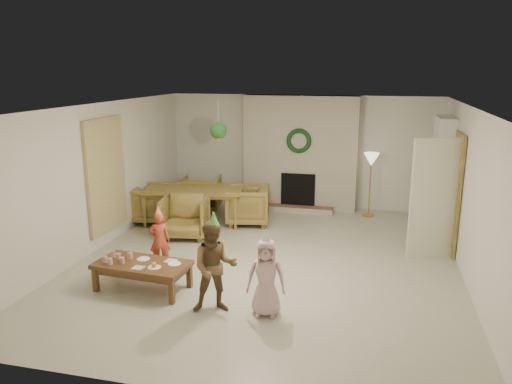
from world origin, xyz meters
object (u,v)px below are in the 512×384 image
(dining_chair_far, at_px, (201,193))
(dining_table, at_px, (194,206))
(child_plaid, at_px, (215,267))
(child_pink, at_px, (266,277))
(dining_chair_right, at_px, (247,205))
(child_red, at_px, (160,240))
(dining_chair_near, at_px, (185,217))
(coffee_table_top, at_px, (142,265))
(dining_chair_left, at_px, (151,203))

(dining_chair_far, bearing_deg, dining_table, 90.00)
(child_plaid, distance_m, child_pink, 0.67)
(dining_chair_right, distance_m, child_red, 2.63)
(dining_chair_near, height_order, dining_chair_far, same)
(coffee_table_top, bearing_deg, child_red, 101.80)
(dining_chair_far, height_order, coffee_table_top, dining_chair_far)
(dining_chair_far, relative_size, coffee_table_top, 0.65)
(dining_chair_far, relative_size, child_pink, 0.84)
(coffee_table_top, height_order, child_pink, child_pink)
(child_pink, bearing_deg, dining_chair_left, 126.47)
(coffee_table_top, relative_size, child_pink, 1.31)
(dining_chair_left, height_order, child_red, child_red)
(child_pink, bearing_deg, child_red, 143.13)
(dining_table, height_order, child_red, child_red)
(child_plaid, bearing_deg, dining_chair_far, 93.43)
(dining_table, height_order, child_plaid, child_plaid)
(dining_chair_near, relative_size, dining_chair_far, 1.00)
(dining_chair_right, height_order, child_red, child_red)
(dining_table, distance_m, dining_chair_far, 0.88)
(dining_chair_near, bearing_deg, dining_chair_right, 38.66)
(dining_chair_right, xyz_separation_m, child_pink, (1.19, -3.64, 0.12))
(dining_table, relative_size, dining_chair_right, 2.34)
(child_plaid, bearing_deg, dining_chair_right, 79.62)
(dining_table, xyz_separation_m, child_pink, (2.27, -3.44, 0.15))
(dining_table, distance_m, child_red, 2.35)
(dining_chair_far, xyz_separation_m, coffee_table_top, (0.57, -4.01, -0.01))
(child_pink, bearing_deg, dining_chair_right, 101.02)
(dining_table, xyz_separation_m, dining_chair_left, (-0.86, -0.15, 0.04))
(coffee_table_top, relative_size, child_plaid, 1.09)
(dining_table, relative_size, dining_chair_far, 2.34)
(dining_chair_left, distance_m, child_pink, 4.55)
(coffee_table_top, bearing_deg, dining_chair_left, 117.95)
(dining_table, height_order, dining_chair_right, dining_chair_right)
(dining_chair_near, height_order, child_red, child_red)
(dining_chair_far, relative_size, child_red, 0.95)
(dining_chair_near, distance_m, child_pink, 3.34)
(child_plaid, xyz_separation_m, child_pink, (0.66, 0.06, -0.10))
(dining_chair_far, height_order, dining_chair_left, same)
(dining_chair_left, distance_m, coffee_table_top, 3.25)
(dining_chair_near, relative_size, child_red, 0.95)
(dining_chair_near, bearing_deg, child_plaid, -71.20)
(child_red, relative_size, child_plaid, 0.74)
(dining_chair_left, bearing_deg, child_pink, -146.51)
(dining_chair_far, height_order, child_red, child_red)
(dining_chair_left, bearing_deg, child_red, -161.69)
(dining_table, distance_m, dining_chair_near, 0.88)
(dining_chair_right, bearing_deg, coffee_table_top, -21.40)
(dining_chair_near, xyz_separation_m, dining_chair_left, (-1.02, 0.71, 0.00))
(dining_chair_near, xyz_separation_m, coffee_table_top, (0.26, -2.28, -0.01))
(dining_chair_near, xyz_separation_m, child_plaid, (1.46, -2.64, 0.22))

